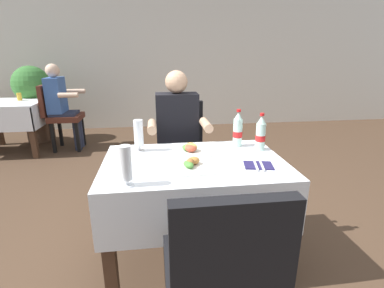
{
  "coord_description": "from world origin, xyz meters",
  "views": [
    {
      "loc": [
        -0.26,
        -1.76,
        1.39
      ],
      "look_at": [
        -0.02,
        0.01,
        0.82
      ],
      "focal_mm": 26.39,
      "sensor_mm": 36.0,
      "label": 1
    }
  ],
  "objects": [
    {
      "name": "background_dining_table",
      "position": [
        -2.32,
        2.56,
        0.55
      ],
      "size": [
        0.91,
        0.84,
        0.74
      ],
      "color": "white",
      "rests_on": "ground"
    },
    {
      "name": "seated_diner_far",
      "position": [
        -0.07,
        0.58,
        0.71
      ],
      "size": [
        0.5,
        0.46,
        1.26
      ],
      "color": "#282D42",
      "rests_on": "ground"
    },
    {
      "name": "plate_far_diner",
      "position": [
        -0.02,
        0.07,
        0.76
      ],
      "size": [
        0.24,
        0.24,
        0.07
      ],
      "color": "white",
      "rests_on": "main_dining_table"
    },
    {
      "name": "background_table_tumbler",
      "position": [
        -2.22,
        2.67,
        0.79
      ],
      "size": [
        0.06,
        0.06,
        0.11
      ],
      "primitive_type": "cylinder",
      "color": "gold",
      "rests_on": "background_dining_table"
    },
    {
      "name": "beer_glass_left",
      "position": [
        -0.38,
        0.15,
        0.85
      ],
      "size": [
        0.07,
        0.07,
        0.22
      ],
      "color": "white",
      "rests_on": "main_dining_table"
    },
    {
      "name": "cola_bottle_secondary",
      "position": [
        0.47,
        0.07,
        0.85
      ],
      "size": [
        0.07,
        0.07,
        0.27
      ],
      "color": "silver",
      "rests_on": "main_dining_table"
    },
    {
      "name": "back_wall",
      "position": [
        0.0,
        3.87,
        1.4
      ],
      "size": [
        11.0,
        0.12,
        2.8
      ],
      "primitive_type": "cube",
      "color": "silver",
      "rests_on": "ground"
    },
    {
      "name": "plate_near_camera",
      "position": [
        -0.05,
        -0.21,
        0.75
      ],
      "size": [
        0.25,
        0.25,
        0.06
      ],
      "color": "white",
      "rests_on": "main_dining_table"
    },
    {
      "name": "beer_glass_middle",
      "position": [
        -0.41,
        -0.4,
        0.85
      ],
      "size": [
        0.07,
        0.07,
        0.22
      ],
      "color": "white",
      "rests_on": "main_dining_table"
    },
    {
      "name": "background_chair_right",
      "position": [
        -1.66,
        2.56,
        0.55
      ],
      "size": [
        0.5,
        0.44,
        0.97
      ],
      "color": "#4C2319",
      "rests_on": "ground"
    },
    {
      "name": "chair_far_diner_seat",
      "position": [
        -0.02,
        0.69,
        0.55
      ],
      "size": [
        0.44,
        0.5,
        0.97
      ],
      "color": "black",
      "rests_on": "ground"
    },
    {
      "name": "cola_bottle_primary",
      "position": [
        0.34,
        0.17,
        0.86
      ],
      "size": [
        0.07,
        0.07,
        0.28
      ],
      "color": "silver",
      "rests_on": "main_dining_table"
    },
    {
      "name": "potted_plant_corner",
      "position": [
        -2.18,
        3.07,
        0.78
      ],
      "size": [
        0.57,
        0.57,
        1.22
      ],
      "color": "brown",
      "rests_on": "ground"
    },
    {
      "name": "chair_near_camera_side",
      "position": [
        -0.02,
        -0.87,
        0.55
      ],
      "size": [
        0.44,
        0.5,
        0.97
      ],
      "color": "black",
      "rests_on": "ground"
    },
    {
      "name": "ground_plane",
      "position": [
        0.0,
        0.0,
        0.0
      ],
      "size": [
        11.0,
        11.0,
        0.0
      ],
      "primitive_type": "plane",
      "color": "#473323"
    },
    {
      "name": "main_dining_table",
      "position": [
        -0.02,
        -0.09,
        0.56
      ],
      "size": [
        1.15,
        0.77,
        0.74
      ],
      "color": "white",
      "rests_on": "ground"
    },
    {
      "name": "napkin_cutlery_set",
      "position": [
        0.36,
        -0.23,
        0.74
      ],
      "size": [
        0.19,
        0.2,
        0.01
      ],
      "color": "#231E4C",
      "rests_on": "main_dining_table"
    },
    {
      "name": "background_patron",
      "position": [
        -1.61,
        2.56,
        0.71
      ],
      "size": [
        0.46,
        0.5,
        1.26
      ],
      "color": "#282D42",
      "rests_on": "ground"
    }
  ]
}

